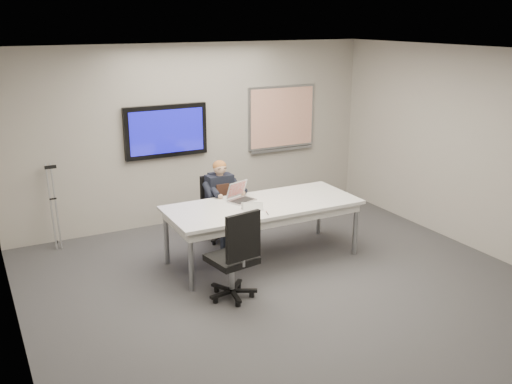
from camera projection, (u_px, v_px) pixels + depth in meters
name	position (u px, v px, depth m)	size (l,w,h in m)	color
floor	(292.00, 292.00, 6.86)	(6.00, 6.00, 0.02)	#3D3D3F
ceiling	(297.00, 53.00, 6.03)	(6.00, 6.00, 0.02)	silver
wall_back	(196.00, 134.00, 8.98)	(6.00, 0.02, 2.80)	#A49E94
wall_left	(9.00, 223.00, 5.11)	(0.02, 6.00, 2.80)	#A49E94
wall_right	(483.00, 152.00, 7.77)	(0.02, 6.00, 2.80)	#A49E94
conference_table	(263.00, 210.00, 7.59)	(2.59, 1.09, 0.80)	silver
tv_display	(166.00, 131.00, 8.69)	(1.30, 0.09, 0.80)	black
whiteboard	(282.00, 118.00, 9.61)	(1.25, 0.08, 1.10)	gray
office_chair_far	(218.00, 220.00, 8.40)	(0.50, 0.50, 0.96)	black
office_chair_near	(234.00, 271.00, 6.59)	(0.61, 0.61, 1.11)	black
seated_person	(224.00, 212.00, 8.16)	(0.38, 0.66, 1.22)	#1E2433
crutch	(53.00, 205.00, 8.04)	(0.17, 0.32, 1.26)	#AAACB2
laptop	(240.00, 196.00, 7.69)	(0.41, 0.43, 0.24)	#B4B5B7
name_tent	(252.00, 206.00, 7.30)	(0.26, 0.07, 0.10)	white
pen	(267.00, 213.00, 7.18)	(0.01, 0.01, 0.13)	black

